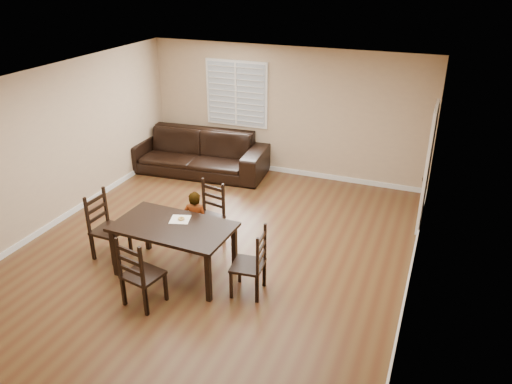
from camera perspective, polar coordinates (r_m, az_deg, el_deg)
ground at (r=8.09m, az=-4.72°, el=-6.67°), size 7.00×7.00×0.00m
room at (r=7.44m, az=-4.36°, el=5.87°), size 6.04×7.04×2.72m
dining_table at (r=7.27m, az=-9.42°, el=-4.39°), size 1.74×1.02×0.80m
chair_near at (r=8.18m, az=-5.13°, el=-2.52°), size 0.54×0.52×1.03m
chair_far at (r=6.79m, az=-13.54°, el=-9.50°), size 0.54×0.52×1.04m
chair_left at (r=8.10m, az=-17.11°, el=-3.83°), size 0.47×0.50×1.06m
chair_right at (r=6.87m, az=0.05°, el=-8.37°), size 0.47×0.50×1.01m
child at (r=7.81m, az=-6.91°, el=-3.52°), size 0.43×0.33×1.06m
napkin at (r=7.36m, az=-8.67°, el=-3.12°), size 0.34×0.34×0.00m
donut at (r=7.34m, az=-8.54°, el=-3.00°), size 0.10×0.10×0.04m
sofa at (r=10.91m, az=-6.79°, el=4.50°), size 3.11×1.42×0.88m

